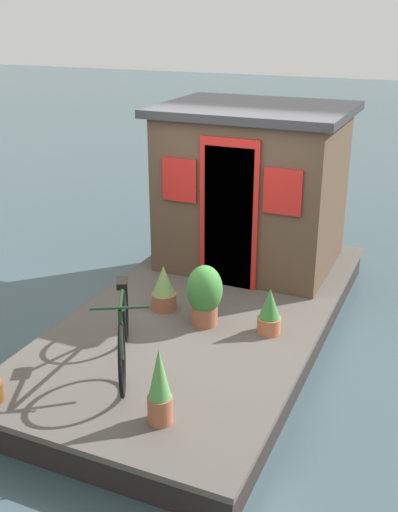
{
  "coord_description": "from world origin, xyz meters",
  "views": [
    {
      "loc": [
        -5.68,
        -2.4,
        3.46
      ],
      "look_at": [
        -0.2,
        0.0,
        1.06
      ],
      "focal_mm": 42.8,
      "sensor_mm": 36.0,
      "label": 1
    }
  ],
  "objects_px": {
    "bicycle": "(123,328)",
    "potted_plant_rosemary": "(164,289)",
    "houseboat_cabin": "(252,186)",
    "potted_plant_ivy": "(205,294)",
    "potted_plant_sage": "(160,388)",
    "potted_plant_basil": "(269,312)"
  },
  "relations": [
    {
      "from": "potted_plant_basil",
      "to": "houseboat_cabin",
      "type": "bearing_deg",
      "value": 24.92
    },
    {
      "from": "potted_plant_rosemary",
      "to": "potted_plant_ivy",
      "type": "distance_m",
      "value": 0.59
    },
    {
      "from": "houseboat_cabin",
      "to": "bicycle",
      "type": "height_order",
      "value": "houseboat_cabin"
    },
    {
      "from": "bicycle",
      "to": "potted_plant_ivy",
      "type": "relative_size",
      "value": 2.17
    },
    {
      "from": "potted_plant_sage",
      "to": "potted_plant_basil",
      "type": "bearing_deg",
      "value": -11.33
    },
    {
      "from": "houseboat_cabin",
      "to": "potted_plant_rosemary",
      "type": "xyz_separation_m",
      "value": [
        -1.71,
        0.42,
        -0.79
      ]
    },
    {
      "from": "houseboat_cabin",
      "to": "bicycle",
      "type": "bearing_deg",
      "value": 175.01
    },
    {
      "from": "potted_plant_rosemary",
      "to": "potted_plant_ivy",
      "type": "xyz_separation_m",
      "value": [
        -0.15,
        -0.56,
        0.11
      ]
    },
    {
      "from": "bicycle",
      "to": "potted_plant_basil",
      "type": "distance_m",
      "value": 1.55
    },
    {
      "from": "potted_plant_rosemary",
      "to": "potted_plant_ivy",
      "type": "relative_size",
      "value": 0.77
    },
    {
      "from": "houseboat_cabin",
      "to": "potted_plant_rosemary",
      "type": "height_order",
      "value": "houseboat_cabin"
    },
    {
      "from": "potted_plant_ivy",
      "to": "bicycle",
      "type": "bearing_deg",
      "value": 159.22
    },
    {
      "from": "potted_plant_rosemary",
      "to": "potted_plant_sage",
      "type": "height_order",
      "value": "potted_plant_sage"
    },
    {
      "from": "houseboat_cabin",
      "to": "potted_plant_rosemary",
      "type": "relative_size",
      "value": 4.48
    },
    {
      "from": "houseboat_cabin",
      "to": "potted_plant_rosemary",
      "type": "distance_m",
      "value": 1.93
    },
    {
      "from": "bicycle",
      "to": "potted_plant_sage",
      "type": "relative_size",
      "value": 2.15
    },
    {
      "from": "potted_plant_rosemary",
      "to": "potted_plant_basil",
      "type": "xyz_separation_m",
      "value": [
        -0.06,
        -1.24,
        -0.01
      ]
    },
    {
      "from": "bicycle",
      "to": "houseboat_cabin",
      "type": "bearing_deg",
      "value": -4.99
    },
    {
      "from": "houseboat_cabin",
      "to": "potted_plant_sage",
      "type": "distance_m",
      "value": 3.64
    },
    {
      "from": "bicycle",
      "to": "potted_plant_rosemary",
      "type": "bearing_deg",
      "value": 8.34
    },
    {
      "from": "potted_plant_rosemary",
      "to": "bicycle",
      "type": "bearing_deg",
      "value": -171.66
    },
    {
      "from": "potted_plant_sage",
      "to": "potted_plant_ivy",
      "type": "height_order",
      "value": "potted_plant_sage"
    }
  ]
}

